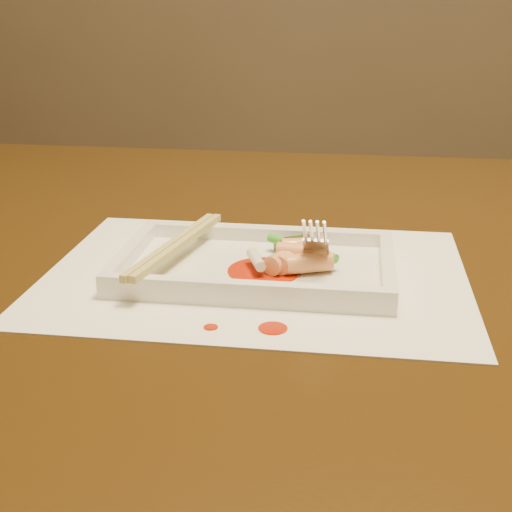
# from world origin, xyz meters

# --- Properties ---
(table) EXTENTS (1.40, 0.90, 0.75)m
(table) POSITION_xyz_m (0.00, 0.00, 0.65)
(table) COLOR black
(table) RESTS_ON ground
(placemat) EXTENTS (0.40, 0.30, 0.00)m
(placemat) POSITION_xyz_m (-0.03, -0.09, 0.75)
(placemat) COLOR white
(placemat) RESTS_ON table
(sauce_splatter_a) EXTENTS (0.02, 0.02, 0.00)m
(sauce_splatter_a) POSITION_xyz_m (-0.00, -0.21, 0.75)
(sauce_splatter_a) COLOR #B31D05
(sauce_splatter_a) RESTS_ON placemat
(sauce_splatter_b) EXTENTS (0.01, 0.01, 0.00)m
(sauce_splatter_b) POSITION_xyz_m (-0.05, -0.21, 0.75)
(sauce_splatter_b) COLOR #B31D05
(sauce_splatter_b) RESTS_ON placemat
(plate_base) EXTENTS (0.26, 0.16, 0.01)m
(plate_base) POSITION_xyz_m (-0.03, -0.09, 0.76)
(plate_base) COLOR white
(plate_base) RESTS_ON placemat
(plate_rim_far) EXTENTS (0.26, 0.01, 0.01)m
(plate_rim_far) POSITION_xyz_m (-0.03, -0.02, 0.77)
(plate_rim_far) COLOR white
(plate_rim_far) RESTS_ON plate_base
(plate_rim_near) EXTENTS (0.26, 0.01, 0.01)m
(plate_rim_near) POSITION_xyz_m (-0.03, -0.17, 0.77)
(plate_rim_near) COLOR white
(plate_rim_near) RESTS_ON plate_base
(plate_rim_left) EXTENTS (0.01, 0.14, 0.01)m
(plate_rim_left) POSITION_xyz_m (-0.16, -0.09, 0.77)
(plate_rim_left) COLOR white
(plate_rim_left) RESTS_ON plate_base
(plate_rim_right) EXTENTS (0.01, 0.14, 0.01)m
(plate_rim_right) POSITION_xyz_m (0.09, -0.09, 0.77)
(plate_rim_right) COLOR white
(plate_rim_right) RESTS_ON plate_base
(veg_piece) EXTENTS (0.05, 0.04, 0.01)m
(veg_piece) POSITION_xyz_m (0.00, -0.05, 0.77)
(veg_piece) COLOR black
(veg_piece) RESTS_ON plate_base
(scallion_white) EXTENTS (0.02, 0.04, 0.01)m
(scallion_white) POSITION_xyz_m (-0.03, -0.11, 0.77)
(scallion_white) COLOR #EAEACC
(scallion_white) RESTS_ON plate_base
(scallion_green) EXTENTS (0.07, 0.06, 0.01)m
(scallion_green) POSITION_xyz_m (0.01, -0.07, 0.77)
(scallion_green) COLOR #2B9D19
(scallion_green) RESTS_ON plate_base
(chopstick_a) EXTENTS (0.05, 0.18, 0.01)m
(chopstick_a) POSITION_xyz_m (-0.11, -0.09, 0.78)
(chopstick_a) COLOR tan
(chopstick_a) RESTS_ON plate_rim_near
(chopstick_b) EXTENTS (0.05, 0.18, 0.01)m
(chopstick_b) POSITION_xyz_m (-0.11, -0.09, 0.78)
(chopstick_b) COLOR tan
(chopstick_b) RESTS_ON plate_rim_near
(fork) EXTENTS (0.09, 0.10, 0.14)m
(fork) POSITION_xyz_m (0.04, -0.07, 0.83)
(fork) COLOR silver
(fork) RESTS_ON plate_base
(sauce_blob_0) EXTENTS (0.07, 0.07, 0.00)m
(sauce_blob_0) POSITION_xyz_m (-0.02, -0.11, 0.76)
(sauce_blob_0) COLOR #B31D05
(sauce_blob_0) RESTS_ON plate_base
(rice_cake_0) EXTENTS (0.04, 0.05, 0.02)m
(rice_cake_0) POSITION_xyz_m (-0.00, -0.10, 0.77)
(rice_cake_0) COLOR #F3B871
(rice_cake_0) RESTS_ON plate_base
(rice_cake_1) EXTENTS (0.03, 0.05, 0.02)m
(rice_cake_1) POSITION_xyz_m (0.00, -0.09, 0.77)
(rice_cake_1) COLOR #F3B871
(rice_cake_1) RESTS_ON plate_base
(rice_cake_2) EXTENTS (0.05, 0.02, 0.02)m
(rice_cake_2) POSITION_xyz_m (0.01, -0.09, 0.78)
(rice_cake_2) COLOR #F3B871
(rice_cake_2) RESTS_ON plate_base
(rice_cake_3) EXTENTS (0.05, 0.03, 0.02)m
(rice_cake_3) POSITION_xyz_m (0.02, -0.10, 0.77)
(rice_cake_3) COLOR #F3B871
(rice_cake_3) RESTS_ON plate_base
(rice_cake_4) EXTENTS (0.05, 0.03, 0.02)m
(rice_cake_4) POSITION_xyz_m (0.01, -0.06, 0.77)
(rice_cake_4) COLOR #F3B871
(rice_cake_4) RESTS_ON plate_base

